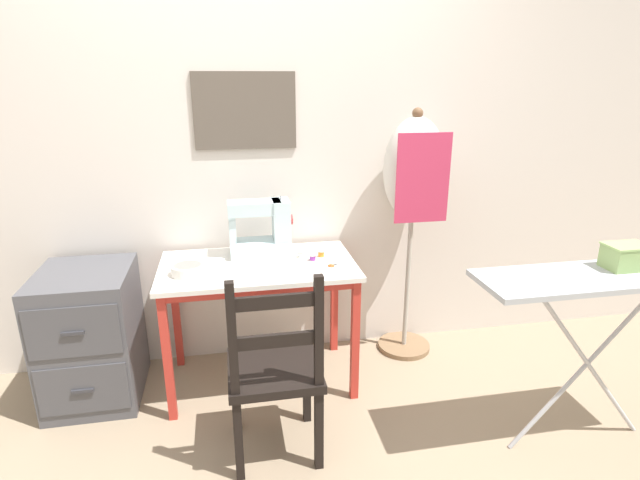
# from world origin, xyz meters

# --- Properties ---
(ground_plane) EXTENTS (14.00, 14.00, 0.00)m
(ground_plane) POSITION_xyz_m (0.00, 0.00, 0.00)
(ground_plane) COLOR gray
(wall_back) EXTENTS (10.00, 0.07, 2.55)m
(wall_back) POSITION_xyz_m (-0.00, 0.65, 1.28)
(wall_back) COLOR silver
(wall_back) RESTS_ON ground_plane
(sewing_table) EXTENTS (1.01, 0.58, 0.70)m
(sewing_table) POSITION_xyz_m (0.00, 0.28, 0.61)
(sewing_table) COLOR silver
(sewing_table) RESTS_ON ground_plane
(sewing_machine) EXTENTS (0.34, 0.17, 0.33)m
(sewing_machine) POSITION_xyz_m (0.05, 0.43, 0.84)
(sewing_machine) COLOR silver
(sewing_machine) RESTS_ON sewing_table
(fabric_bowl) EXTENTS (0.17, 0.17, 0.05)m
(fabric_bowl) POSITION_xyz_m (-0.35, 0.21, 0.73)
(fabric_bowl) COLOR silver
(fabric_bowl) RESTS_ON sewing_table
(scissors) EXTENTS (0.13, 0.08, 0.01)m
(scissors) POSITION_xyz_m (0.40, 0.19, 0.70)
(scissors) COLOR silver
(scissors) RESTS_ON sewing_table
(thread_spool_near_machine) EXTENTS (0.04, 0.04, 0.03)m
(thread_spool_near_machine) POSITION_xyz_m (0.23, 0.34, 0.72)
(thread_spool_near_machine) COLOR silver
(thread_spool_near_machine) RESTS_ON sewing_table
(thread_spool_mid_table) EXTENTS (0.04, 0.04, 0.03)m
(thread_spool_mid_table) POSITION_xyz_m (0.29, 0.28, 0.72)
(thread_spool_mid_table) COLOR purple
(thread_spool_mid_table) RESTS_ON sewing_table
(thread_spool_far_edge) EXTENTS (0.04, 0.04, 0.03)m
(thread_spool_far_edge) POSITION_xyz_m (0.34, 0.33, 0.72)
(thread_spool_far_edge) COLOR orange
(thread_spool_far_edge) RESTS_ON sewing_table
(wooden_chair) EXTENTS (0.40, 0.38, 0.91)m
(wooden_chair) POSITION_xyz_m (0.02, -0.29, 0.42)
(wooden_chair) COLOR black
(wooden_chair) RESTS_ON ground_plane
(filing_cabinet) EXTENTS (0.45, 0.53, 0.71)m
(filing_cabinet) POSITION_xyz_m (-0.87, 0.32, 0.35)
(filing_cabinet) COLOR #4C4C51
(filing_cabinet) RESTS_ON ground_plane
(dress_form) EXTENTS (0.36, 0.32, 1.47)m
(dress_form) POSITION_xyz_m (0.90, 0.47, 1.07)
(dress_form) COLOR #846647
(dress_form) RESTS_ON ground_plane
(ironing_board) EXTENTS (1.10, 0.32, 0.85)m
(ironing_board) POSITION_xyz_m (1.41, -0.47, 0.79)
(ironing_board) COLOR #ADB2B7
(ironing_board) RESTS_ON ground_plane
(storage_box) EXTENTS (0.18, 0.12, 0.11)m
(storage_box) POSITION_xyz_m (1.53, -0.43, 0.90)
(storage_box) COLOR #8EB266
(storage_box) RESTS_ON ironing_board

